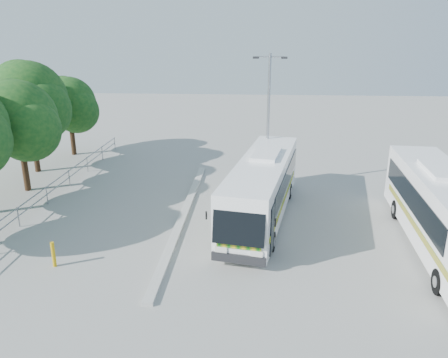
# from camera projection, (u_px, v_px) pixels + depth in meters

# --- Properties ---
(ground) EXTENTS (100.00, 100.00, 0.00)m
(ground) POSITION_uv_depth(u_px,v_px,m) (226.00, 233.00, 20.41)
(ground) COLOR gray
(ground) RESTS_ON ground
(kerb_divider) EXTENTS (0.40, 16.00, 0.15)m
(kerb_divider) POSITION_uv_depth(u_px,v_px,m) (184.00, 214.00, 22.44)
(kerb_divider) COLOR #B2B2AD
(kerb_divider) RESTS_ON ground
(railing) EXTENTS (0.06, 22.00, 1.00)m
(railing) POSITION_uv_depth(u_px,v_px,m) (54.00, 185.00, 24.64)
(railing) COLOR gray
(railing) RESTS_ON ground
(tree_far_c) EXTENTS (4.97, 4.69, 6.49)m
(tree_far_c) POSITION_uv_depth(u_px,v_px,m) (19.00, 119.00, 24.72)
(tree_far_c) COLOR #382314
(tree_far_c) RESTS_ON ground
(tree_far_d) EXTENTS (5.62, 5.30, 7.33)m
(tree_far_d) POSITION_uv_depth(u_px,v_px,m) (30.00, 100.00, 28.13)
(tree_far_d) COLOR #382314
(tree_far_d) RESTS_ON ground
(tree_far_e) EXTENTS (4.54, 4.28, 5.92)m
(tree_far_e) POSITION_uv_depth(u_px,v_px,m) (70.00, 104.00, 32.64)
(tree_far_e) COLOR #382314
(tree_far_e) RESTS_ON ground
(coach_main) EXTENTS (4.12, 11.11, 3.02)m
(coach_main) POSITION_uv_depth(u_px,v_px,m) (262.00, 187.00, 21.61)
(coach_main) COLOR white
(coach_main) RESTS_ON ground
(coach_adjacent) EXTENTS (3.20, 11.64, 3.19)m
(coach_adjacent) POSITION_uv_depth(u_px,v_px,m) (443.00, 212.00, 18.35)
(coach_adjacent) COLOR white
(coach_adjacent) RESTS_ON ground
(lamppost) EXTENTS (1.92, 0.25, 7.86)m
(lamppost) POSITION_uv_depth(u_px,v_px,m) (268.00, 116.00, 25.26)
(lamppost) COLOR #96999F
(lamppost) RESTS_ON ground
(bollard) EXTENTS (0.19, 0.19, 1.06)m
(bollard) POSITION_uv_depth(u_px,v_px,m) (53.00, 254.00, 17.32)
(bollard) COLOR #C99A0B
(bollard) RESTS_ON ground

